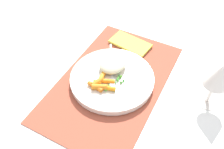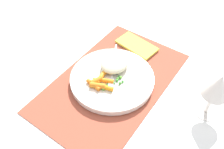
{
  "view_description": "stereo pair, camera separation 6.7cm",
  "coord_description": "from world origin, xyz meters",
  "px_view_note": "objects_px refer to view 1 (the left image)",
  "views": [
    {
      "loc": [
        0.45,
        0.23,
        0.59
      ],
      "look_at": [
        0.0,
        0.0,
        0.04
      ],
      "focal_mm": 39.38,
      "sensor_mm": 36.0,
      "label": 1
    },
    {
      "loc": [
        0.41,
        0.29,
        0.59
      ],
      "look_at": [
        0.0,
        0.0,
        0.04
      ],
      "focal_mm": 39.38,
      "sensor_mm": 36.0,
      "label": 2
    }
  ],
  "objects_px": {
    "carrot_portion": "(101,84)",
    "napkin": "(130,43)",
    "plate": "(112,79)",
    "fork": "(112,70)",
    "wine_glass": "(218,77)",
    "rice_mound": "(113,63)"
  },
  "relations": [
    {
      "from": "carrot_portion",
      "to": "napkin",
      "type": "distance_m",
      "value": 0.23
    },
    {
      "from": "carrot_portion",
      "to": "rice_mound",
      "type": "bearing_deg",
      "value": -176.81
    },
    {
      "from": "rice_mound",
      "to": "carrot_portion",
      "type": "relative_size",
      "value": 1.12
    },
    {
      "from": "rice_mound",
      "to": "fork",
      "type": "relative_size",
      "value": 0.53
    },
    {
      "from": "fork",
      "to": "napkin",
      "type": "relative_size",
      "value": 1.26
    },
    {
      "from": "napkin",
      "to": "wine_glass",
      "type": "bearing_deg",
      "value": 68.42
    },
    {
      "from": "wine_glass",
      "to": "napkin",
      "type": "relative_size",
      "value": 1.04
    },
    {
      "from": "carrot_portion",
      "to": "fork",
      "type": "bearing_deg",
      "value": -179.88
    },
    {
      "from": "napkin",
      "to": "plate",
      "type": "bearing_deg",
      "value": 7.08
    },
    {
      "from": "rice_mound",
      "to": "wine_glass",
      "type": "xyz_separation_m",
      "value": [
        -0.03,
        0.3,
        0.06
      ]
    },
    {
      "from": "plate",
      "to": "wine_glass",
      "type": "height_order",
      "value": "wine_glass"
    },
    {
      "from": "plate",
      "to": "carrot_portion",
      "type": "bearing_deg",
      "value": -14.62
    },
    {
      "from": "plate",
      "to": "wine_glass",
      "type": "distance_m",
      "value": 0.3
    },
    {
      "from": "wine_glass",
      "to": "napkin",
      "type": "distance_m",
      "value": 0.34
    },
    {
      "from": "plate",
      "to": "napkin",
      "type": "height_order",
      "value": "plate"
    },
    {
      "from": "plate",
      "to": "wine_glass",
      "type": "xyz_separation_m",
      "value": [
        -0.06,
        0.28,
        0.09
      ]
    },
    {
      "from": "carrot_portion",
      "to": "napkin",
      "type": "relative_size",
      "value": 0.6
    },
    {
      "from": "fork",
      "to": "wine_glass",
      "type": "height_order",
      "value": "wine_glass"
    },
    {
      "from": "plate",
      "to": "napkin",
      "type": "relative_size",
      "value": 1.81
    },
    {
      "from": "carrot_portion",
      "to": "fork",
      "type": "relative_size",
      "value": 0.47
    },
    {
      "from": "carrot_portion",
      "to": "napkin",
      "type": "bearing_deg",
      "value": -177.26
    },
    {
      "from": "fork",
      "to": "napkin",
      "type": "distance_m",
      "value": 0.17
    }
  ]
}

